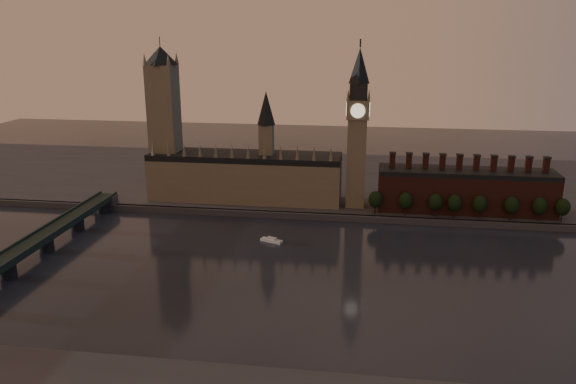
% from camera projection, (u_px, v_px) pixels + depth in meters
% --- Properties ---
extents(ground, '(900.00, 900.00, 0.00)m').
position_uv_depth(ground, '(327.00, 281.00, 269.99)').
color(ground, black).
rests_on(ground, ground).
extents(north_bank, '(900.00, 182.00, 4.00)m').
position_uv_depth(north_bank, '(344.00, 181.00, 438.63)').
color(north_bank, '#404045').
rests_on(north_bank, ground).
extents(palace_of_westminster, '(130.00, 30.30, 74.00)m').
position_uv_depth(palace_of_westminster, '(246.00, 174.00, 381.81)').
color(palace_of_westminster, '#81735C').
rests_on(palace_of_westminster, north_bank).
extents(victoria_tower, '(24.00, 24.00, 108.00)m').
position_uv_depth(victoria_tower, '(164.00, 118.00, 378.88)').
color(victoria_tower, '#81735C').
rests_on(victoria_tower, north_bank).
extents(big_ben, '(15.00, 15.00, 107.00)m').
position_uv_depth(big_ben, '(357.00, 127.00, 357.24)').
color(big_ben, '#81735C').
rests_on(big_ben, north_bank).
extents(chimney_block, '(110.00, 25.00, 37.00)m').
position_uv_depth(chimney_block, '(465.00, 190.00, 358.75)').
color(chimney_block, '#53251F').
rests_on(chimney_block, north_bank).
extents(embankment_tree_0, '(8.60, 8.60, 14.88)m').
position_uv_depth(embankment_tree_0, '(375.00, 199.00, 353.35)').
color(embankment_tree_0, black).
rests_on(embankment_tree_0, north_bank).
extents(embankment_tree_1, '(8.60, 8.60, 14.88)m').
position_uv_depth(embankment_tree_1, '(406.00, 201.00, 350.81)').
color(embankment_tree_1, black).
rests_on(embankment_tree_1, north_bank).
extents(embankment_tree_2, '(8.60, 8.60, 14.88)m').
position_uv_depth(embankment_tree_2, '(435.00, 202.00, 347.82)').
color(embankment_tree_2, black).
rests_on(embankment_tree_2, north_bank).
extents(embankment_tree_3, '(8.60, 8.60, 14.88)m').
position_uv_depth(embankment_tree_3, '(454.00, 203.00, 346.15)').
color(embankment_tree_3, black).
rests_on(embankment_tree_3, north_bank).
extents(embankment_tree_4, '(8.60, 8.60, 14.88)m').
position_uv_depth(embankment_tree_4, '(480.00, 204.00, 344.42)').
color(embankment_tree_4, black).
rests_on(embankment_tree_4, north_bank).
extents(embankment_tree_5, '(8.60, 8.60, 14.88)m').
position_uv_depth(embankment_tree_5, '(512.00, 205.00, 341.64)').
color(embankment_tree_5, black).
rests_on(embankment_tree_5, north_bank).
extents(embankment_tree_6, '(8.60, 8.60, 14.88)m').
position_uv_depth(embankment_tree_6, '(539.00, 206.00, 340.49)').
color(embankment_tree_6, black).
rests_on(embankment_tree_6, north_bank).
extents(embankment_tree_7, '(8.60, 8.60, 14.88)m').
position_uv_depth(embankment_tree_7, '(563.00, 207.00, 338.16)').
color(embankment_tree_7, black).
rests_on(embankment_tree_7, north_bank).
extents(westminster_bridge, '(14.00, 200.00, 11.55)m').
position_uv_depth(westminster_bridge, '(24.00, 252.00, 286.23)').
color(westminster_bridge, '#1E2F28').
rests_on(westminster_bridge, ground).
extents(river_boat, '(13.52, 8.26, 2.61)m').
position_uv_depth(river_boat, '(272.00, 240.00, 319.85)').
color(river_boat, silver).
rests_on(river_boat, ground).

